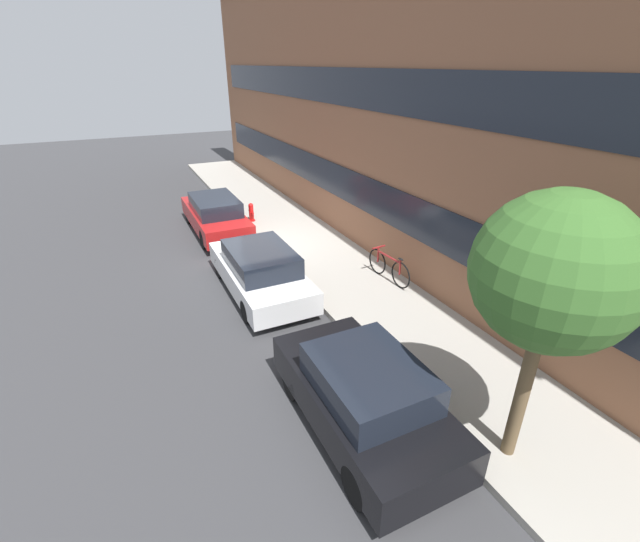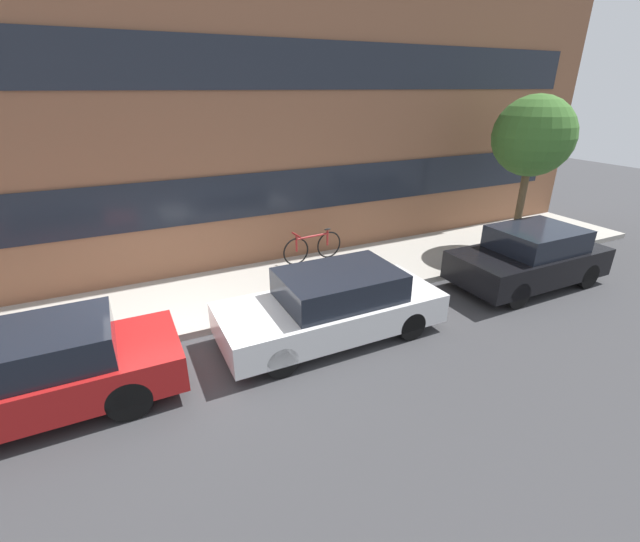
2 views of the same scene
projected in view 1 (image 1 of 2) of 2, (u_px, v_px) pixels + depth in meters
The scene contains 9 objects.
ground_plane at pixel (265, 249), 14.39m from camera, with size 56.00×56.00×0.00m, color #38383A.
sidewalk_strip at pixel (303, 240), 14.91m from camera, with size 28.00×2.85×0.15m.
rowhouse_facade at pixel (354, 102), 13.68m from camera, with size 28.00×1.02×9.05m.
parked_car_red at pixel (215, 215), 15.53m from camera, with size 4.50×1.65×1.36m.
parked_car_white at pixel (260, 270), 11.44m from camera, with size 4.29×1.74×1.33m.
parked_car_black at pixel (364, 396), 7.06m from camera, with size 3.83×1.75×1.43m.
fire_hydrant at pixel (251, 212), 16.38m from camera, with size 0.47×0.26×0.70m.
bicycle at pixel (389, 266), 11.86m from camera, with size 1.77×0.44×0.85m.
street_tree at pixel (555, 273), 5.38m from camera, with size 2.11×2.11×4.20m.
Camera 1 is at (12.75, -4.06, 5.67)m, focal length 24.00 mm.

